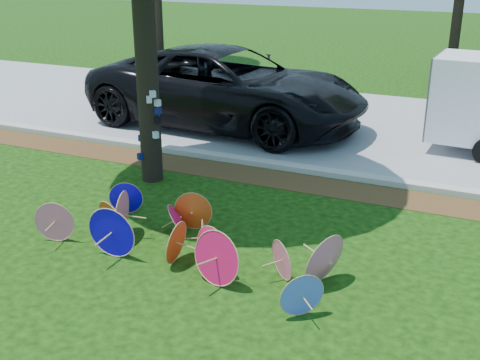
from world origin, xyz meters
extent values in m
plane|color=black|center=(0.00, 0.00, 0.00)|extent=(90.00, 90.00, 0.00)
cube|color=#472D16|center=(0.00, 4.50, 0.01)|extent=(90.00, 1.00, 0.01)
cube|color=#B7B5AD|center=(0.00, 5.20, 0.06)|extent=(90.00, 0.30, 0.12)
cube|color=gray|center=(0.00, 9.35, 0.01)|extent=(90.00, 8.00, 0.01)
cylinder|color=black|center=(-2.17, 3.44, 2.69)|extent=(0.44, 0.44, 5.37)
cone|color=#DE4412|center=(-1.26, 0.82, 0.36)|extent=(0.77, 0.52, 0.72)
cone|color=#DE4412|center=(-0.22, 1.60, 0.34)|extent=(0.69, 0.25, 0.68)
cone|color=#0F02D5|center=(-0.89, 0.28, 0.43)|extent=(0.85, 0.18, 0.86)
cone|color=#F36888|center=(0.40, 0.90, 0.29)|extent=(0.36, 0.57, 0.59)
cone|color=#F36888|center=(-1.20, 0.85, 0.41)|extent=(0.43, 0.84, 0.83)
cone|color=#F36888|center=(2.41, 0.79, 0.40)|extent=(0.58, 0.85, 0.81)
cone|color=#D1104D|center=(-0.38, 1.41, 0.29)|extent=(0.59, 0.68, 0.55)
cone|color=#0F02D5|center=(-1.63, 1.68, 0.31)|extent=(0.62, 0.37, 0.63)
cone|color=#F36888|center=(-2.09, 0.34, 0.35)|extent=(0.70, 0.30, 0.70)
cone|color=#F36888|center=(1.79, 0.71, 0.31)|extent=(0.56, 0.54, 0.63)
cone|color=#5975FF|center=(2.31, -0.09, 0.32)|extent=(0.56, 0.54, 0.64)
cone|color=#DE4412|center=(0.06, 0.49, 0.34)|extent=(0.24, 0.70, 0.69)
cone|color=#D1104D|center=(0.71, 0.43, 0.36)|extent=(0.72, 0.42, 0.73)
cone|color=#D1104D|center=(0.97, 0.23, 0.42)|extent=(0.87, 0.44, 0.84)
imported|color=black|center=(-2.53, 7.87, 1.06)|extent=(7.83, 4.01, 2.11)
cylinder|color=black|center=(-9.51, 15.84, 2.50)|extent=(0.36, 0.36, 5.00)
cylinder|color=black|center=(2.41, 16.52, 2.50)|extent=(0.36, 0.36, 5.00)
camera|label=1|loc=(4.38, -6.63, 4.51)|focal=45.00mm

